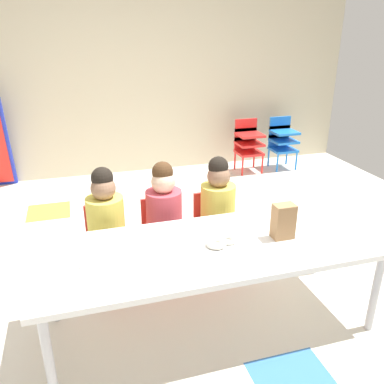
% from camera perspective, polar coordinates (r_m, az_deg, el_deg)
% --- Properties ---
extents(ground_plane, '(6.25, 4.86, 0.02)m').
position_cam_1_polar(ground_plane, '(3.32, -4.67, -10.52)').
color(ground_plane, silver).
extents(back_wall, '(6.25, 0.10, 2.52)m').
position_cam_1_polar(back_wall, '(5.23, -10.87, 16.14)').
color(back_wall, beige).
rests_on(back_wall, ground_plane).
extents(craft_table, '(2.07, 0.78, 0.58)m').
position_cam_1_polar(craft_table, '(2.44, 2.83, -8.40)').
color(craft_table, white).
rests_on(craft_table, ground_plane).
extents(seated_child_near_camera, '(0.32, 0.31, 0.92)m').
position_cam_1_polar(seated_child_near_camera, '(2.87, -12.12, -3.59)').
color(seated_child_near_camera, red).
rests_on(seated_child_near_camera, ground_plane).
extents(seated_child_middle_seat, '(0.32, 0.31, 0.92)m').
position_cam_1_polar(seated_child_middle_seat, '(2.92, -4.03, -2.65)').
color(seated_child_middle_seat, red).
rests_on(seated_child_middle_seat, ground_plane).
extents(seated_child_far_right, '(0.32, 0.31, 0.92)m').
position_cam_1_polar(seated_child_far_right, '(3.03, 3.63, -1.71)').
color(seated_child_far_right, red).
rests_on(seated_child_far_right, ground_plane).
extents(kid_chair_red_stack, '(0.32, 0.30, 0.68)m').
position_cam_1_polar(kid_chair_red_stack, '(5.37, 7.97, 7.05)').
color(kid_chair_red_stack, red).
rests_on(kid_chair_red_stack, ground_plane).
extents(kid_chair_blue_stack, '(0.32, 0.30, 0.68)m').
position_cam_1_polar(kid_chair_blue_stack, '(5.59, 12.68, 7.33)').
color(kid_chair_blue_stack, blue).
rests_on(kid_chair_blue_stack, ground_plane).
extents(paper_bag_brown, '(0.13, 0.09, 0.22)m').
position_cam_1_polar(paper_bag_brown, '(2.51, 12.81, -4.07)').
color(paper_bag_brown, '#9E754C').
rests_on(paper_bag_brown, craft_table).
extents(paper_plate_near_edge, '(0.18, 0.18, 0.01)m').
position_cam_1_polar(paper_plate_near_edge, '(2.45, 5.20, -7.08)').
color(paper_plate_near_edge, white).
rests_on(paper_plate_near_edge, craft_table).
extents(paper_plate_center_table, '(0.18, 0.18, 0.01)m').
position_cam_1_polar(paper_plate_center_table, '(2.32, -13.86, -9.49)').
color(paper_plate_center_table, white).
rests_on(paper_plate_center_table, craft_table).
extents(donut_powdered_on_plate, '(0.11, 0.11, 0.03)m').
position_cam_1_polar(donut_powdered_on_plate, '(2.44, 5.22, -6.70)').
color(donut_powdered_on_plate, white).
rests_on(donut_powdered_on_plate, craft_table).
extents(donut_powdered_loose, '(0.13, 0.13, 0.04)m').
position_cam_1_polar(donut_powdered_loose, '(2.40, 3.46, -7.22)').
color(donut_powdered_loose, white).
rests_on(donut_powdered_loose, craft_table).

